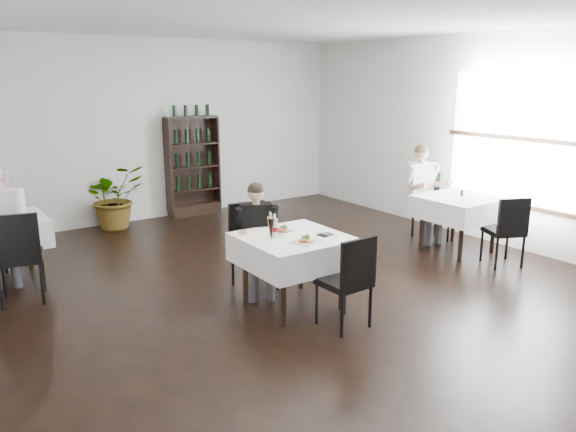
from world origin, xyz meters
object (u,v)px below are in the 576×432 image
(main_table, at_px, (293,250))
(potted_tree, at_px, (114,197))
(diner_main, at_px, (257,230))
(wine_shelf, at_px, (193,167))

(main_table, height_order, potted_tree, potted_tree)
(potted_tree, xyz_separation_m, diner_main, (0.42, -3.68, 0.22))
(potted_tree, relative_size, diner_main, 0.81)
(wine_shelf, distance_m, diner_main, 3.93)
(main_table, distance_m, diner_main, 0.54)
(main_table, xyz_separation_m, potted_tree, (-0.53, 4.20, -0.11))
(main_table, relative_size, potted_tree, 1.01)
(potted_tree, height_order, diner_main, diner_main)
(main_table, xyz_separation_m, diner_main, (-0.11, 0.52, 0.11))
(wine_shelf, xyz_separation_m, potted_tree, (-1.43, -0.11, -0.33))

